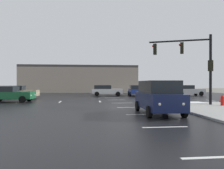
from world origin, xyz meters
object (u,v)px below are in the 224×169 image
Objects in this scene: sedan_white at (106,90)px; fire_hydrant at (222,100)px; suv_navy at (158,96)px; sedan_tan at (17,92)px; sedan_green at (9,94)px; traffic_signal_mast at (192,58)px; sedan_blue at (136,90)px; sedan_silver at (188,90)px.

fire_hydrant is at bearing -61.91° from sedan_white.
suv_navy is 19.79m from sedan_tan.
suv_navy reaches higher than sedan_white.
sedan_white is (10.58, 10.19, 0.00)m from sedan_green.
fire_hydrant is at bearing -13.96° from sedan_green.
traffic_signal_mast reaches higher than sedan_white.
sedan_blue is at bearing 173.26° from suv_navy.
suv_navy is 15.77m from sedan_green.
suv_navy is at bearing -117.53° from sedan_silver.
sedan_silver is at bearing -0.54° from sedan_white.
sedan_green is (-12.09, 10.11, -0.24)m from suv_navy.
sedan_tan is (-17.20, 10.41, -3.16)m from traffic_signal_mast.
suv_navy is at bearing -33.63° from sedan_green.
sedan_silver is (7.95, -0.22, 0.00)m from sedan_blue.
traffic_signal_mast reaches higher than sedan_silver.
sedan_silver is (6.31, 14.70, -3.16)m from traffic_signal_mast.
traffic_signal_mast is 4.16m from fire_hydrant.
sedan_silver is at bearing 28.48° from sedan_green.
sedan_white and sedan_blue have the same top height.
suv_navy is at bearing -151.97° from fire_hydrant.
sedan_tan is at bearing 111.77° from sedan_blue.
traffic_signal_mast is 16.30m from sedan_silver.
sedan_white is at bearing 177.52° from sedan_silver.
traffic_signal_mast is at bearing -11.65° from sedan_green.
sedan_green and sedan_white have the same top height.
sedan_tan reaches higher than fire_hydrant.
fire_hydrant is 0.17× the size of sedan_green.
traffic_signal_mast is at bearing 138.19° from suv_navy.
sedan_green is at bearing -128.47° from suv_navy.
suv_navy is 19.87m from sedan_blue.
traffic_signal_mast reaches higher than suv_navy.
traffic_signal_mast is at bearing -168.10° from sedan_blue.
sedan_green is 1.02× the size of sedan_tan.
suv_navy is 1.06× the size of sedan_white.
traffic_signal_mast is 7.27× the size of fire_hydrant.
sedan_blue is at bearing 101.91° from fire_hydrant.
sedan_white is at bearing -45.90° from traffic_signal_mast.
sedan_tan is (-0.63, 5.05, 0.00)m from sedan_green.
fire_hydrant is 0.17× the size of sedan_tan.
fire_hydrant is 19.58m from sedan_green.
sedan_green is 24.71m from sedan_silver.
sedan_silver is at bearing 152.44° from suv_navy.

